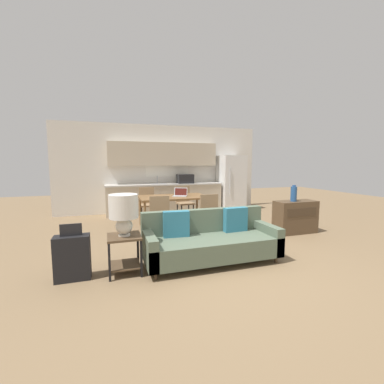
{
  "coord_description": "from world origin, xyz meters",
  "views": [
    {
      "loc": [
        -1.67,
        -3.4,
        1.55
      ],
      "look_at": [
        -0.05,
        1.5,
        0.95
      ],
      "focal_mm": 24.0,
      "sensor_mm": 36.0,
      "label": 1
    }
  ],
  "objects_px": {
    "dining_table": "(174,199)",
    "dining_chair_far_left": "(147,202)",
    "side_table": "(124,248)",
    "dining_chair_near_right": "(207,212)",
    "dining_chair_far_right": "(184,201)",
    "laptop": "(180,194)",
    "credenza": "(295,217)",
    "suitcase": "(72,257)",
    "vase": "(294,194)",
    "table_lamp": "(124,210)",
    "dining_chair_near_left": "(159,214)",
    "refrigerator": "(231,183)",
    "couch": "(210,241)"
  },
  "relations": [
    {
      "from": "table_lamp",
      "to": "suitcase",
      "type": "distance_m",
      "value": 0.89
    },
    {
      "from": "side_table",
      "to": "dining_chair_far_left",
      "type": "bearing_deg",
      "value": 76.08
    },
    {
      "from": "dining_table",
      "to": "laptop",
      "type": "relative_size",
      "value": 4.01
    },
    {
      "from": "side_table",
      "to": "dining_chair_near_right",
      "type": "distance_m",
      "value": 2.33
    },
    {
      "from": "refrigerator",
      "to": "couch",
      "type": "distance_m",
      "value": 4.65
    },
    {
      "from": "dining_table",
      "to": "dining_chair_far_left",
      "type": "distance_m",
      "value": 0.99
    },
    {
      "from": "dining_chair_far_right",
      "to": "dining_chair_near_left",
      "type": "bearing_deg",
      "value": -126.97
    },
    {
      "from": "vase",
      "to": "dining_chair_far_right",
      "type": "xyz_separation_m",
      "value": [
        -1.81,
        2.18,
        -0.38
      ]
    },
    {
      "from": "side_table",
      "to": "vase",
      "type": "bearing_deg",
      "value": 14.66
    },
    {
      "from": "couch",
      "to": "dining_chair_near_left",
      "type": "distance_m",
      "value": 1.56
    },
    {
      "from": "dining_chair_far_right",
      "to": "table_lamp",
      "type": "bearing_deg",
      "value": -124.32
    },
    {
      "from": "dining_chair_far_left",
      "to": "suitcase",
      "type": "height_order",
      "value": "dining_chair_far_left"
    },
    {
      "from": "dining_chair_far_right",
      "to": "vase",
      "type": "bearing_deg",
      "value": -54.69
    },
    {
      "from": "dining_chair_near_right",
      "to": "couch",
      "type": "bearing_deg",
      "value": 68.38
    },
    {
      "from": "refrigerator",
      "to": "couch",
      "type": "height_order",
      "value": "refrigerator"
    },
    {
      "from": "laptop",
      "to": "dining_chair_far_left",
      "type": "bearing_deg",
      "value": 154.41
    },
    {
      "from": "couch",
      "to": "dining_chair_far_right",
      "type": "relative_size",
      "value": 2.34
    },
    {
      "from": "side_table",
      "to": "dining_chair_far_right",
      "type": "bearing_deg",
      "value": 60.1
    },
    {
      "from": "dining_chair_far_left",
      "to": "credenza",
      "type": "bearing_deg",
      "value": -33.71
    },
    {
      "from": "dining_chair_near_left",
      "to": "dining_chair_near_right",
      "type": "bearing_deg",
      "value": 178.31
    },
    {
      "from": "dining_chair_near_left",
      "to": "dining_chair_far_left",
      "type": "height_order",
      "value": "same"
    },
    {
      "from": "vase",
      "to": "dining_chair_near_right",
      "type": "distance_m",
      "value": 1.92
    },
    {
      "from": "dining_chair_far_left",
      "to": "laptop",
      "type": "bearing_deg",
      "value": -49.18
    },
    {
      "from": "dining_table",
      "to": "dining_chair_near_left",
      "type": "xyz_separation_m",
      "value": [
        -0.52,
        -0.8,
        -0.19
      ]
    },
    {
      "from": "refrigerator",
      "to": "dining_chair_far_right",
      "type": "bearing_deg",
      "value": -154.19
    },
    {
      "from": "dining_chair_far_right",
      "to": "laptop",
      "type": "distance_m",
      "value": 0.95
    },
    {
      "from": "refrigerator",
      "to": "table_lamp",
      "type": "distance_m",
      "value": 5.45
    },
    {
      "from": "dining_table",
      "to": "table_lamp",
      "type": "height_order",
      "value": "table_lamp"
    },
    {
      "from": "couch",
      "to": "credenza",
      "type": "bearing_deg",
      "value": 20.8
    },
    {
      "from": "vase",
      "to": "dining_chair_far_left",
      "type": "xyz_separation_m",
      "value": [
        -2.83,
        2.2,
        -0.38
      ]
    },
    {
      "from": "couch",
      "to": "dining_chair_far_right",
      "type": "height_order",
      "value": "dining_chair_far_right"
    },
    {
      "from": "table_lamp",
      "to": "laptop",
      "type": "xyz_separation_m",
      "value": [
        1.44,
        2.29,
        -0.1
      ]
    },
    {
      "from": "dining_chair_near_left",
      "to": "dining_chair_near_right",
      "type": "relative_size",
      "value": 1.0
    },
    {
      "from": "side_table",
      "to": "laptop",
      "type": "distance_m",
      "value": 2.74
    },
    {
      "from": "laptop",
      "to": "dining_table",
      "type": "bearing_deg",
      "value": -164.12
    },
    {
      "from": "couch",
      "to": "laptop",
      "type": "height_order",
      "value": "laptop"
    },
    {
      "from": "dining_table",
      "to": "credenza",
      "type": "bearing_deg",
      "value": -29.05
    },
    {
      "from": "dining_chair_far_right",
      "to": "credenza",
      "type": "bearing_deg",
      "value": -52.87
    },
    {
      "from": "refrigerator",
      "to": "suitcase",
      "type": "distance_m",
      "value": 5.94
    },
    {
      "from": "credenza",
      "to": "laptop",
      "type": "height_order",
      "value": "laptop"
    },
    {
      "from": "dining_table",
      "to": "dining_chair_far_left",
      "type": "xyz_separation_m",
      "value": [
        -0.51,
        0.83,
        -0.19
      ]
    },
    {
      "from": "suitcase",
      "to": "refrigerator",
      "type": "bearing_deg",
      "value": 42.83
    },
    {
      "from": "dining_chair_far_left",
      "to": "dining_chair_far_right",
      "type": "xyz_separation_m",
      "value": [
        1.02,
        -0.02,
        0.0
      ]
    },
    {
      "from": "dining_table",
      "to": "credenza",
      "type": "height_order",
      "value": "dining_table"
    },
    {
      "from": "side_table",
      "to": "suitcase",
      "type": "bearing_deg",
      "value": 179.09
    },
    {
      "from": "refrigerator",
      "to": "laptop",
      "type": "distance_m",
      "value": 2.83
    },
    {
      "from": "couch",
      "to": "credenza",
      "type": "height_order",
      "value": "couch"
    },
    {
      "from": "side_table",
      "to": "laptop",
      "type": "bearing_deg",
      "value": 57.66
    },
    {
      "from": "credenza",
      "to": "dining_chair_far_left",
      "type": "xyz_separation_m",
      "value": [
        -2.93,
        2.17,
        0.14
      ]
    },
    {
      "from": "credenza",
      "to": "laptop",
      "type": "bearing_deg",
      "value": 149.82
    }
  ]
}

